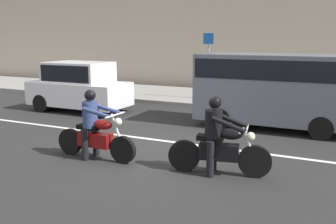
{
  "coord_description": "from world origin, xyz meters",
  "views": [
    {
      "loc": [
        4.13,
        -7.87,
        2.71
      ],
      "look_at": [
        0.7,
        -0.74,
        1.15
      ],
      "focal_mm": 41.03,
      "sensor_mm": 36.0,
      "label": 1
    }
  ],
  "objects_px": {
    "motorcycle_with_rider_denim_blue": "(95,131)",
    "street_sign_post": "(208,59)",
    "motorcycle_with_rider_black_leather": "(218,143)",
    "parked_van_slate_gray": "(275,86)",
    "parked_hatchback_white": "(79,86)"
  },
  "relations": [
    {
      "from": "parked_van_slate_gray",
      "to": "motorcycle_with_rider_black_leather",
      "type": "bearing_deg",
      "value": -93.16
    },
    {
      "from": "motorcycle_with_rider_denim_blue",
      "to": "street_sign_post",
      "type": "relative_size",
      "value": 0.76
    },
    {
      "from": "motorcycle_with_rider_denim_blue",
      "to": "parked_van_slate_gray",
      "type": "distance_m",
      "value": 5.7
    },
    {
      "from": "parked_hatchback_white",
      "to": "street_sign_post",
      "type": "relative_size",
      "value": 1.33
    },
    {
      "from": "motorcycle_with_rider_black_leather",
      "to": "parked_van_slate_gray",
      "type": "xyz_separation_m",
      "value": [
        0.25,
        4.52,
        0.63
      ]
    },
    {
      "from": "motorcycle_with_rider_black_leather",
      "to": "street_sign_post",
      "type": "distance_m",
      "value": 8.69
    },
    {
      "from": "motorcycle_with_rider_black_leather",
      "to": "parked_hatchback_white",
      "type": "xyz_separation_m",
      "value": [
        -6.71,
        4.13,
        0.28
      ]
    },
    {
      "from": "motorcycle_with_rider_denim_blue",
      "to": "street_sign_post",
      "type": "distance_m",
      "value": 8.35
    },
    {
      "from": "parked_hatchback_white",
      "to": "parked_van_slate_gray",
      "type": "bearing_deg",
      "value": 3.21
    },
    {
      "from": "motorcycle_with_rider_black_leather",
      "to": "parked_van_slate_gray",
      "type": "bearing_deg",
      "value": 86.84
    },
    {
      "from": "motorcycle_with_rider_denim_blue",
      "to": "motorcycle_with_rider_black_leather",
      "type": "height_order",
      "value": "motorcycle_with_rider_black_leather"
    },
    {
      "from": "motorcycle_with_rider_denim_blue",
      "to": "parked_hatchback_white",
      "type": "relative_size",
      "value": 0.57
    },
    {
      "from": "parked_van_slate_gray",
      "to": "street_sign_post",
      "type": "distance_m",
      "value": 4.89
    },
    {
      "from": "motorcycle_with_rider_denim_blue",
      "to": "motorcycle_with_rider_black_leather",
      "type": "bearing_deg",
      "value": 4.96
    },
    {
      "from": "parked_van_slate_gray",
      "to": "parked_hatchback_white",
      "type": "xyz_separation_m",
      "value": [
        -6.96,
        -0.39,
        -0.35
      ]
    }
  ]
}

